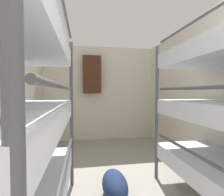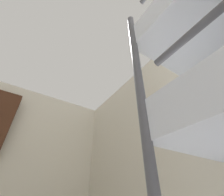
{
  "view_description": "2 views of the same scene",
  "coord_description": "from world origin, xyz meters",
  "views": [
    {
      "loc": [
        -0.44,
        0.19,
        1.2
      ],
      "look_at": [
        0.1,
        3.33,
        1.09
      ],
      "focal_mm": 28.0,
      "sensor_mm": 36.0,
      "label": 1
    },
    {
      "loc": [
        0.15,
        2.05,
        0.72
      ],
      "look_at": [
        0.81,
        3.07,
        1.57
      ],
      "focal_mm": 24.0,
      "sensor_mm": 36.0,
      "label": 2
    }
  ],
  "objects": []
}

